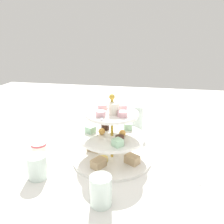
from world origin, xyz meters
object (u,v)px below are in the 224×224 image
teacup_with_saucer (39,149)px  butter_knife_left (202,171)px  water_glass_tall_right (136,119)px  tiered_serving_stand (112,141)px  water_glass_mid_back (101,191)px  water_glass_short_left (37,167)px  butter_knife_right (71,131)px

teacup_with_saucer → butter_knife_left: 0.59m
water_glass_tall_right → butter_knife_left: 0.38m
tiered_serving_stand → water_glass_mid_back: (0.24, 0.01, -0.03)m
water_glass_short_left → tiered_serving_stand: bearing=126.0°
butter_knife_left → butter_knife_right: size_ratio=1.00×
water_glass_short_left → butter_knife_right: water_glass_short_left is taller
tiered_serving_stand → butter_knife_right: 0.32m
tiered_serving_stand → water_glass_mid_back: tiered_serving_stand is taller
tiered_serving_stand → butter_knife_right: tiered_serving_stand is taller
water_glass_tall_right → teacup_with_saucer: 0.44m
water_glass_mid_back → teacup_with_saucer: bearing=-126.3°
tiered_serving_stand → water_glass_short_left: size_ratio=3.70×
water_glass_short_left → water_glass_mid_back: water_glass_mid_back is taller
water_glass_tall_right → water_glass_short_left: (0.41, -0.28, -0.03)m
teacup_with_saucer → water_glass_mid_back: size_ratio=1.04×
teacup_with_saucer → water_glass_short_left: bearing=25.6°
water_glass_tall_right → teacup_with_saucer: (0.28, -0.34, -0.04)m
water_glass_tall_right → water_glass_mid_back: 0.50m
teacup_with_saucer → tiered_serving_stand: bearing=94.9°
water_glass_tall_right → water_glass_mid_back: water_glass_tall_right is taller
butter_knife_right → water_glass_mid_back: size_ratio=1.96×
water_glass_tall_right → butter_knife_right: size_ratio=0.77×
water_glass_short_left → butter_knife_left: bearing=104.2°
tiered_serving_stand → teacup_with_saucer: tiered_serving_stand is taller
teacup_with_saucer → water_glass_mid_back: 0.36m
butter_knife_right → teacup_with_saucer: bearing=34.9°
water_glass_tall_right → water_glass_short_left: size_ratio=1.67×
water_glass_tall_right → teacup_with_saucer: bearing=-50.4°
teacup_with_saucer → water_glass_tall_right: bearing=129.6°
teacup_with_saucer → water_glass_mid_back: water_glass_mid_back is taller
teacup_with_saucer → butter_knife_right: 0.23m
water_glass_short_left → water_glass_mid_back: size_ratio=0.90×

